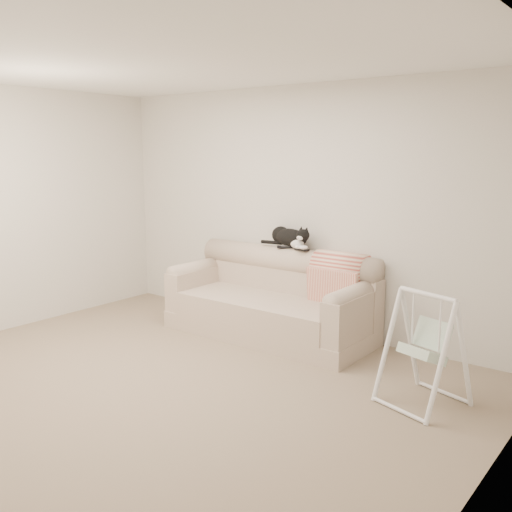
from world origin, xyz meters
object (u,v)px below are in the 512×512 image
(baby_swing, at_px, (425,348))
(sofa, at_px, (273,302))
(remote_b, at_px, (302,249))
(tuxedo_cat, at_px, (290,237))
(remote_a, at_px, (286,247))

(baby_swing, bearing_deg, sofa, 160.68)
(remote_b, xyz_separation_m, tuxedo_cat, (-0.18, 0.05, 0.11))
(sofa, relative_size, remote_a, 12.23)
(baby_swing, bearing_deg, remote_a, 154.87)
(remote_a, xyz_separation_m, tuxedo_cat, (0.04, 0.03, 0.10))
(remote_b, bearing_deg, baby_swing, -27.40)
(remote_b, distance_m, tuxedo_cat, 0.22)
(remote_a, distance_m, remote_b, 0.22)
(remote_b, height_order, tuxedo_cat, tuxedo_cat)
(sofa, bearing_deg, remote_b, 43.84)
(sofa, height_order, remote_a, remote_a)
(tuxedo_cat, relative_size, baby_swing, 0.71)
(remote_b, relative_size, baby_swing, 0.20)
(tuxedo_cat, xyz_separation_m, baby_swing, (1.88, -0.93, -0.57))
(sofa, height_order, baby_swing, sofa)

